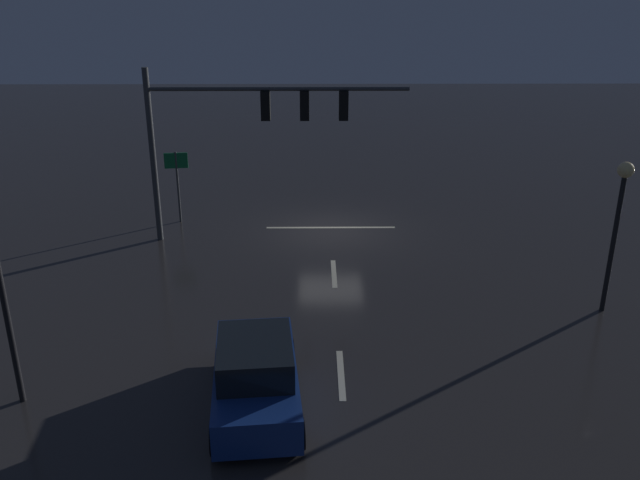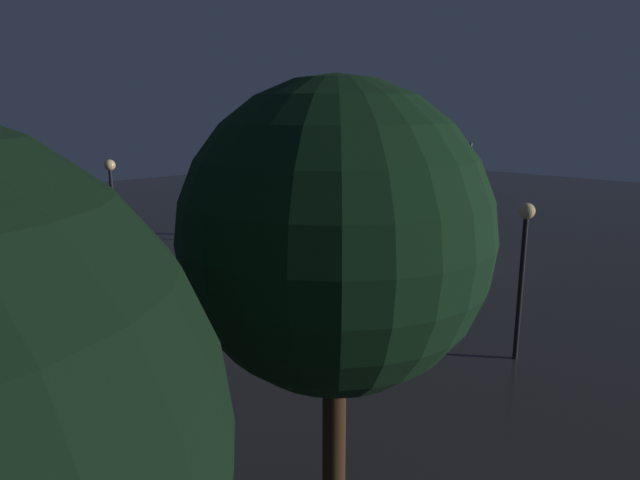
% 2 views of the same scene
% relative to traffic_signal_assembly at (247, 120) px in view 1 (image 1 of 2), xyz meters
% --- Properties ---
extents(ground_plane, '(80.00, 80.00, 0.00)m').
position_rel_traffic_signal_assembly_xyz_m(ground_plane, '(-2.96, -0.80, -4.43)').
color(ground_plane, '#2D2B2B').
extents(traffic_signal_assembly, '(9.10, 0.47, 6.23)m').
position_rel_traffic_signal_assembly_xyz_m(traffic_signal_assembly, '(0.00, 0.00, 0.00)').
color(traffic_signal_assembly, '#383A3D').
rests_on(traffic_signal_assembly, ground_plane).
extents(lane_dash_far, '(0.16, 2.20, 0.01)m').
position_rel_traffic_signal_assembly_xyz_m(lane_dash_far, '(-2.96, 3.20, -4.43)').
color(lane_dash_far, beige).
rests_on(lane_dash_far, ground_plane).
extents(lane_dash_mid, '(0.16, 2.20, 0.01)m').
position_rel_traffic_signal_assembly_xyz_m(lane_dash_mid, '(-2.96, 9.20, -4.43)').
color(lane_dash_mid, beige).
rests_on(lane_dash_mid, ground_plane).
extents(stop_bar, '(5.00, 0.16, 0.01)m').
position_rel_traffic_signal_assembly_xyz_m(stop_bar, '(-2.96, -1.18, -4.43)').
color(stop_bar, beige).
rests_on(stop_bar, ground_plane).
extents(car_approaching, '(2.26, 4.50, 1.70)m').
position_rel_traffic_signal_assembly_xyz_m(car_approaching, '(-1.01, 10.41, -3.63)').
color(car_approaching, navy).
rests_on(car_approaching, ground_plane).
extents(street_lamp_left_kerb, '(0.44, 0.44, 4.42)m').
position_rel_traffic_signal_assembly_xyz_m(street_lamp_left_kerb, '(-10.68, 5.86, -1.28)').
color(street_lamp_left_kerb, black).
rests_on(street_lamp_left_kerb, ground_plane).
extents(route_sign, '(0.90, 0.17, 2.84)m').
position_rel_traffic_signal_assembly_xyz_m(route_sign, '(3.02, -1.95, -2.38)').
color(route_sign, '#383A3D').
rests_on(route_sign, ground_plane).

